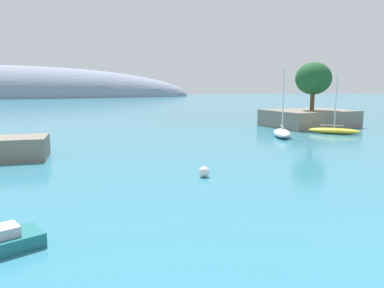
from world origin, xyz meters
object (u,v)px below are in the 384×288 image
at_px(sailboat_white_near_shore, 282,133).
at_px(sailboat_yellow_mid_mooring, 334,130).
at_px(tree_clump_shore, 313,79).
at_px(mooring_buoy_white, 204,172).

height_order(sailboat_white_near_shore, sailboat_yellow_mid_mooring, sailboat_white_near_shore).
bearing_deg(sailboat_yellow_mid_mooring, tree_clump_shore, 116.68).
relative_size(sailboat_white_near_shore, sailboat_yellow_mid_mooring, 1.06).
bearing_deg(sailboat_white_near_shore, sailboat_yellow_mid_mooring, 118.77).
relative_size(sailboat_yellow_mid_mooring, mooring_buoy_white, 10.64).
xyz_separation_m(sailboat_white_near_shore, mooring_buoy_white, (-18.45, -14.57, -0.19)).
xyz_separation_m(tree_clump_shore, sailboat_yellow_mid_mooring, (-3.34, -8.10, -7.25)).
bearing_deg(tree_clump_shore, mooring_buoy_white, -143.76).
distance_m(tree_clump_shore, sailboat_white_near_shore, 15.98).
relative_size(sailboat_white_near_shore, mooring_buoy_white, 11.29).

